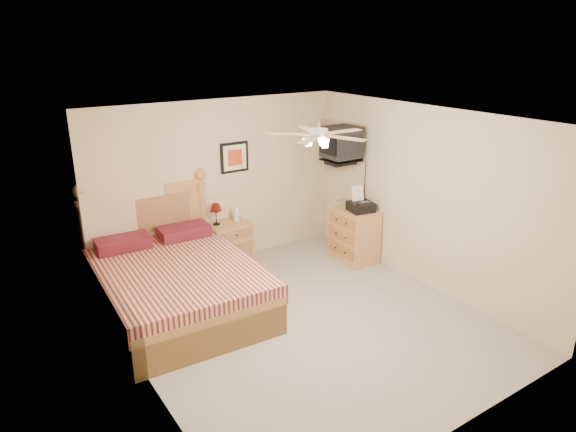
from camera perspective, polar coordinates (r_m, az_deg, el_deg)
name	(u,v)px	position (r m, az deg, el deg)	size (l,w,h in m)	color
floor	(305,322)	(6.49, 1.89, -11.65)	(4.50, 4.50, 0.00)	gray
ceiling	(307,119)	(5.62, 2.18, 10.75)	(4.00, 4.50, 0.04)	white
wall_back	(219,183)	(7.79, -7.70, 3.61)	(4.00, 0.04, 2.50)	beige
wall_front	(467,308)	(4.48, 19.31, -9.64)	(4.00, 0.04, 2.50)	beige
wall_left	(136,268)	(5.12, -16.55, -5.60)	(0.04, 4.50, 2.50)	beige
wall_right	(425,199)	(7.24, 15.00, 1.89)	(0.04, 4.50, 2.50)	beige
bed	(176,256)	(6.52, -12.38, -4.36)	(1.80, 2.37, 1.53)	#A47A40
nightstand	(229,245)	(7.87, -6.61, -3.18)	(0.63, 0.47, 0.68)	#A66E3E
table_lamp	(216,214)	(7.69, -8.01, 0.23)	(0.18, 0.18, 0.33)	#540F0C
lotion_bottle	(236,213)	(7.81, -5.77, 0.35)	(0.10, 0.10, 0.26)	white
framed_picture	(234,157)	(7.80, -5.97, 6.51)	(0.46, 0.04, 0.46)	black
dresser	(354,235)	(8.06, 7.34, -2.07)	(0.49, 0.71, 0.83)	#AA7B45
fax_machine	(361,199)	(7.79, 8.13, 1.83)	(0.35, 0.37, 0.37)	black
magazine_lower	(343,205)	(8.08, 6.15, 1.26)	(0.19, 0.26, 0.02)	#AEA38F
magazine_upper	(343,203)	(8.08, 6.10, 1.43)	(0.20, 0.28, 0.02)	gray
wall_tv	(349,144)	(7.85, 6.79, 7.98)	(0.56, 0.46, 0.58)	black
ceiling_fan	(318,134)	(5.49, 3.40, 9.03)	(1.14, 1.14, 0.28)	white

